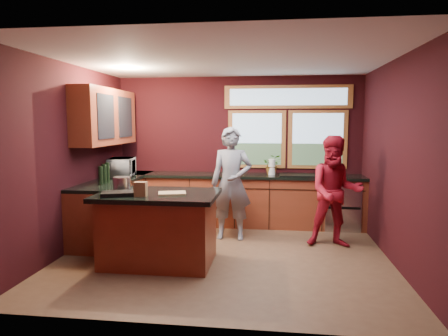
% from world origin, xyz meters
% --- Properties ---
extents(floor, '(4.50, 4.50, 0.00)m').
position_xyz_m(floor, '(0.00, 0.00, 0.00)').
color(floor, brown).
rests_on(floor, ground).
extents(room_shell, '(4.52, 4.02, 2.71)m').
position_xyz_m(room_shell, '(-0.60, 0.32, 1.80)').
color(room_shell, black).
rests_on(room_shell, ground).
extents(back_counter, '(4.50, 0.64, 0.93)m').
position_xyz_m(back_counter, '(0.20, 1.70, 0.46)').
color(back_counter, maroon).
rests_on(back_counter, floor).
extents(left_counter, '(0.64, 2.30, 0.93)m').
position_xyz_m(left_counter, '(-1.95, 0.85, 0.47)').
color(left_counter, maroon).
rests_on(left_counter, floor).
extents(island, '(1.55, 1.05, 0.95)m').
position_xyz_m(island, '(-0.83, -0.42, 0.48)').
color(island, maroon).
rests_on(island, floor).
extents(person_grey, '(0.65, 0.43, 1.79)m').
position_xyz_m(person_grey, '(0.00, 0.82, 0.90)').
color(person_grey, slate).
rests_on(person_grey, floor).
extents(person_red, '(0.81, 0.63, 1.67)m').
position_xyz_m(person_red, '(1.58, 0.60, 0.83)').
color(person_red, maroon).
rests_on(person_red, floor).
extents(microwave, '(0.49, 0.65, 0.32)m').
position_xyz_m(microwave, '(-1.92, 1.11, 1.09)').
color(microwave, '#999999').
rests_on(microwave, left_counter).
extents(potted_plant, '(0.32, 0.28, 0.36)m').
position_xyz_m(potted_plant, '(0.64, 1.75, 1.11)').
color(potted_plant, '#999999').
rests_on(potted_plant, back_counter).
extents(paper_towel, '(0.12, 0.12, 0.28)m').
position_xyz_m(paper_towel, '(0.64, 1.70, 1.07)').
color(paper_towel, white).
rests_on(paper_towel, back_counter).
extents(cutting_board, '(0.40, 0.33, 0.02)m').
position_xyz_m(cutting_board, '(-0.63, -0.47, 0.95)').
color(cutting_board, '#A98356').
rests_on(cutting_board, island).
extents(stock_pot, '(0.24, 0.24, 0.18)m').
position_xyz_m(stock_pot, '(-1.38, -0.27, 1.03)').
color(stock_pot, '#A6A6AB').
rests_on(stock_pot, island).
extents(paper_bag, '(0.16, 0.13, 0.18)m').
position_xyz_m(paper_bag, '(-0.98, -0.67, 1.03)').
color(paper_bag, brown).
rests_on(paper_bag, island).
extents(black_tray, '(0.47, 0.40, 0.05)m').
position_xyz_m(black_tray, '(-1.28, -0.67, 0.97)').
color(black_tray, black).
rests_on(black_tray, island).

